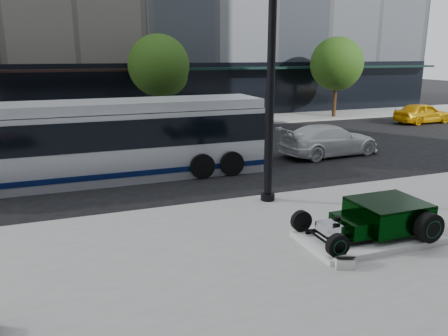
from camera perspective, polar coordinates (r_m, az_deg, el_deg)
name	(u,v)px	position (r m, az deg, el deg)	size (l,w,h in m)	color
ground	(213,185)	(15.85, -1.50, -2.22)	(120.00, 120.00, 0.00)	black
sidewalk_far	(142,126)	(29.13, -10.60, 5.45)	(70.00, 4.00, 0.12)	gray
street_trees	(161,68)	(28.09, -8.26, 12.83)	(29.80, 3.80, 5.70)	black
display_plinth	(368,237)	(11.55, 18.25, -8.58)	(3.40, 1.80, 0.15)	silver
hot_rod	(380,217)	(11.57, 19.75, -5.99)	(3.22, 2.00, 0.81)	black
info_plaque	(344,262)	(10.02, 15.41, -11.72)	(0.48, 0.42, 0.31)	silver
lamppost	(271,79)	(13.23, 6.13, 11.44)	(0.45, 0.45, 8.14)	black
transit_bus	(105,140)	(16.95, -15.27, 3.55)	(12.12, 2.88, 2.92)	silver
white_sedan	(329,140)	(20.96, 13.60, 3.57)	(2.00, 4.92, 1.43)	white
yellow_taxi	(422,113)	(32.91, 24.49, 6.55)	(1.64, 4.07, 1.39)	#E1A409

